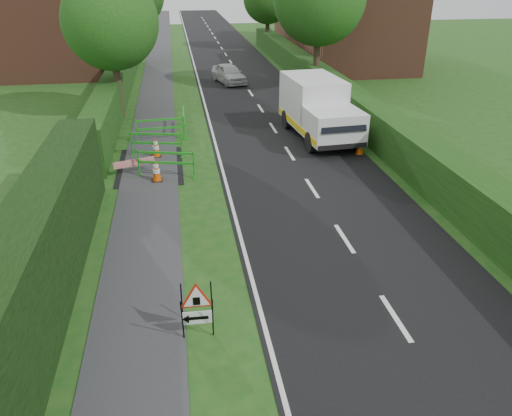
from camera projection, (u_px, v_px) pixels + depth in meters
ground at (293, 365)px, 9.54m from camera, size 120.00×120.00×0.00m
road_surface at (227, 57)px, 40.90m from camera, size 6.00×90.00×0.02m
footpath at (159, 58)px, 40.12m from camera, size 2.00×90.00×0.02m
hedge_west_near at (18, 397)px, 8.83m from camera, size 1.10×18.00×2.50m
hedge_west_far at (120, 98)px, 28.32m from camera, size 1.00×24.00×1.80m
hedge_east at (349, 118)px, 24.64m from camera, size 1.20×50.00×1.50m
house_west at (49, 30)px, 33.41m from camera, size 7.50×7.40×7.88m
house_east_a at (358, 27)px, 34.63m from camera, size 7.50×7.40×7.88m
house_east_b at (318, 10)px, 47.18m from camera, size 7.50×7.40×7.88m
tree_nw at (110, 22)px, 22.85m from camera, size 4.40×4.40×6.70m
triangle_sign at (195, 307)px, 9.90m from camera, size 0.78×0.78×1.12m
works_van at (318, 107)px, 21.52m from camera, size 2.53×5.54×2.46m
traffic_cone_0 at (360, 145)px, 19.84m from camera, size 0.38×0.38×0.79m
traffic_cone_1 at (347, 127)px, 22.04m from camera, size 0.38×0.38×0.79m
traffic_cone_2 at (318, 115)px, 23.84m from camera, size 0.38×0.38×0.79m
traffic_cone_3 at (156, 171)px, 17.41m from camera, size 0.38×0.38×0.79m
traffic_cone_4 at (156, 147)px, 19.63m from camera, size 0.38×0.38×0.79m
ped_barrier_0 at (166, 161)px, 17.62m from camera, size 2.08×0.85×1.00m
ped_barrier_1 at (156, 141)px, 19.55m from camera, size 2.09×0.80×1.00m
ped_barrier_2 at (160, 126)px, 21.32m from camera, size 2.08×0.52×1.00m
ped_barrier_3 at (184, 118)px, 22.41m from camera, size 0.42×2.07×1.00m
redwhite_plank at (135, 174)px, 18.14m from camera, size 1.44×0.50×0.25m
hatchback_car at (229, 73)px, 31.72m from camera, size 2.22×3.70×1.18m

